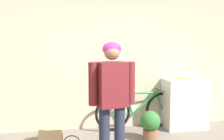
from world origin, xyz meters
TOP-DOWN VIEW (x-y plane):
  - wall_back at (0.00, 2.31)m, footprint 8.00×0.07m
  - side_shelf at (1.51, 2.01)m, footprint 0.80×0.50m
  - person at (-0.16, 0.75)m, footprint 0.63×0.33m
  - bicycle at (0.60, 2.11)m, footprint 1.70×0.46m
  - banana at (1.43, 2.02)m, footprint 0.31×0.09m
  - cardboard_box at (-1.03, 1.69)m, footprint 0.40×0.44m
  - potted_plant at (0.64, 1.49)m, footprint 0.35×0.35m

SIDE VIEW (x-z plane):
  - cardboard_box at x=-1.03m, z-range -0.03..0.22m
  - potted_plant at x=0.64m, z-range 0.03..0.54m
  - bicycle at x=0.60m, z-range -0.02..0.74m
  - side_shelf at x=1.51m, z-range 0.00..0.96m
  - banana at x=1.43m, z-range 0.96..1.00m
  - person at x=-0.16m, z-range 0.16..1.84m
  - wall_back at x=0.00m, z-range 0.00..2.60m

